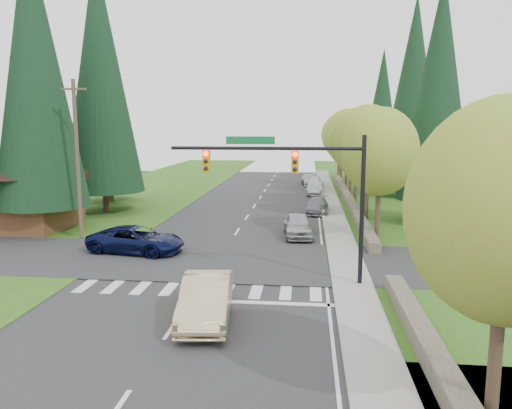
% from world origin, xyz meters
% --- Properties ---
extents(ground, '(120.00, 120.00, 0.00)m').
position_xyz_m(ground, '(0.00, 0.00, 0.00)').
color(ground, '#28282B').
rests_on(ground, ground).
extents(grass_east, '(14.00, 110.00, 0.06)m').
position_xyz_m(grass_east, '(13.00, 20.00, 0.03)').
color(grass_east, '#285316').
rests_on(grass_east, ground).
extents(grass_west, '(14.00, 110.00, 0.06)m').
position_xyz_m(grass_west, '(-13.00, 20.00, 0.03)').
color(grass_west, '#285316').
rests_on(grass_west, ground).
extents(cross_street, '(120.00, 8.00, 0.10)m').
position_xyz_m(cross_street, '(0.00, 8.00, 0.00)').
color(cross_street, '#28282B').
rests_on(cross_street, ground).
extents(sidewalk_east, '(1.80, 80.00, 0.13)m').
position_xyz_m(sidewalk_east, '(6.90, 22.00, 0.07)').
color(sidewalk_east, gray).
rests_on(sidewalk_east, ground).
extents(curb_east, '(0.20, 80.00, 0.13)m').
position_xyz_m(curb_east, '(6.05, 22.00, 0.07)').
color(curb_east, gray).
rests_on(curb_east, ground).
extents(stone_wall_south, '(0.70, 14.00, 0.70)m').
position_xyz_m(stone_wall_south, '(8.60, -3.00, 0.35)').
color(stone_wall_south, '#4C4438').
rests_on(stone_wall_south, ground).
extents(stone_wall_north, '(0.70, 40.00, 0.70)m').
position_xyz_m(stone_wall_north, '(8.60, 30.00, 0.35)').
color(stone_wall_north, '#4C4438').
rests_on(stone_wall_north, ground).
extents(traffic_signal, '(8.70, 0.37, 6.80)m').
position_xyz_m(traffic_signal, '(4.37, 4.50, 4.98)').
color(traffic_signal, black).
rests_on(traffic_signal, ground).
extents(brown_building, '(8.40, 8.40, 5.40)m').
position_xyz_m(brown_building, '(-15.00, 15.00, 3.14)').
color(brown_building, '#4C2D19').
rests_on(brown_building, ground).
extents(utility_pole, '(1.60, 0.24, 10.00)m').
position_xyz_m(utility_pole, '(-9.50, 12.00, 5.14)').
color(utility_pole, '#473828').
rests_on(utility_pole, ground).
extents(decid_tree_0, '(4.80, 4.80, 8.37)m').
position_xyz_m(decid_tree_0, '(9.20, 14.00, 5.60)').
color(decid_tree_0, '#38281C').
rests_on(decid_tree_0, ground).
extents(decid_tree_1, '(5.20, 5.20, 8.80)m').
position_xyz_m(decid_tree_1, '(9.30, 21.00, 5.80)').
color(decid_tree_1, '#38281C').
rests_on(decid_tree_1, ground).
extents(decid_tree_2, '(5.00, 5.00, 8.82)m').
position_xyz_m(decid_tree_2, '(9.10, 28.00, 5.93)').
color(decid_tree_2, '#38281C').
rests_on(decid_tree_2, ground).
extents(decid_tree_3, '(5.00, 5.00, 8.55)m').
position_xyz_m(decid_tree_3, '(9.20, 35.00, 5.66)').
color(decid_tree_3, '#38281C').
rests_on(decid_tree_3, ground).
extents(decid_tree_4, '(5.40, 5.40, 9.18)m').
position_xyz_m(decid_tree_4, '(9.30, 42.00, 6.06)').
color(decid_tree_4, '#38281C').
rests_on(decid_tree_4, ground).
extents(decid_tree_5, '(4.80, 4.80, 8.30)m').
position_xyz_m(decid_tree_5, '(9.10, 49.00, 5.53)').
color(decid_tree_5, '#38281C').
rests_on(decid_tree_5, ground).
extents(decid_tree_6, '(5.20, 5.20, 8.86)m').
position_xyz_m(decid_tree_6, '(9.20, 56.00, 5.86)').
color(decid_tree_6, '#38281C').
rests_on(decid_tree_6, ground).
extents(decid_tree_south, '(4.60, 4.60, 7.92)m').
position_xyz_m(decid_tree_south, '(9.30, -6.00, 5.27)').
color(decid_tree_south, '#38281C').
rests_on(decid_tree_south, ground).
extents(conifer_w_a, '(6.12, 6.12, 19.80)m').
position_xyz_m(conifer_w_a, '(-13.00, 14.00, 10.79)').
color(conifer_w_a, '#38281C').
rests_on(conifer_w_a, ground).
extents(conifer_w_b, '(5.44, 5.44, 17.80)m').
position_xyz_m(conifer_w_b, '(-16.00, 18.00, 9.79)').
color(conifer_w_b, '#38281C').
rests_on(conifer_w_b, ground).
extents(conifer_w_c, '(6.46, 6.46, 20.80)m').
position_xyz_m(conifer_w_c, '(-12.00, 22.00, 11.29)').
color(conifer_w_c, '#38281C').
rests_on(conifer_w_c, ground).
extents(conifer_w_e, '(5.78, 5.78, 18.80)m').
position_xyz_m(conifer_w_e, '(-14.00, 28.00, 10.29)').
color(conifer_w_e, '#38281C').
rests_on(conifer_w_e, ground).
extents(conifer_e_a, '(5.44, 5.44, 17.80)m').
position_xyz_m(conifer_e_a, '(14.00, 20.00, 9.79)').
color(conifer_e_a, '#38281C').
rests_on(conifer_e_a, ground).
extents(conifer_e_b, '(6.12, 6.12, 19.80)m').
position_xyz_m(conifer_e_b, '(15.00, 34.00, 10.79)').
color(conifer_e_b, '#38281C').
rests_on(conifer_e_b, ground).
extents(conifer_e_c, '(5.10, 5.10, 16.80)m').
position_xyz_m(conifer_e_c, '(14.00, 48.00, 9.29)').
color(conifer_e_c, '#38281C').
rests_on(conifer_e_c, ground).
extents(sedan_champagne, '(2.28, 5.18, 1.65)m').
position_xyz_m(sedan_champagne, '(1.09, -0.24, 0.83)').
color(sedan_champagne, beige).
rests_on(sedan_champagne, ground).
extents(suv_navy, '(5.86, 3.45, 1.53)m').
position_xyz_m(suv_navy, '(-4.88, 9.15, 0.76)').
color(suv_navy, '#0A0F34').
rests_on(suv_navy, ground).
extents(parked_car_a, '(2.20, 4.58, 1.51)m').
position_xyz_m(parked_car_a, '(4.20, 14.33, 0.75)').
color(parked_car_a, '#A7A8AC').
rests_on(parked_car_a, ground).
extents(parked_car_b, '(2.01, 4.44, 1.26)m').
position_xyz_m(parked_car_b, '(5.60, 23.35, 0.63)').
color(parked_car_b, slate).
rests_on(parked_car_b, ground).
extents(parked_car_c, '(1.93, 4.50, 1.44)m').
position_xyz_m(parked_car_c, '(5.60, 34.60, 0.72)').
color(parked_car_c, '#A1A1A5').
rests_on(parked_car_c, ground).
extents(parked_car_d, '(1.81, 4.36, 1.48)m').
position_xyz_m(parked_car_d, '(5.60, 39.55, 0.74)').
color(parked_car_d, silver).
rests_on(parked_car_d, ground).
extents(parked_car_e, '(2.40, 4.70, 1.31)m').
position_xyz_m(parked_car_e, '(5.00, 43.11, 0.65)').
color(parked_car_e, '#ABABB0').
rests_on(parked_car_e, ground).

